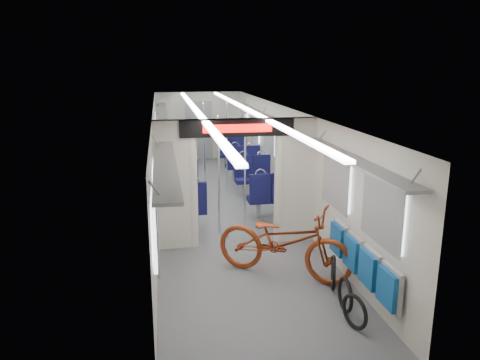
{
  "coord_description": "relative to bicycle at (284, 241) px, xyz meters",
  "views": [
    {
      "loc": [
        -1.31,
        -10.02,
        3.23
      ],
      "look_at": [
        0.09,
        -1.87,
        1.17
      ],
      "focal_mm": 35.0,
      "sensor_mm": 36.0,
      "label": 1
    }
  ],
  "objects": [
    {
      "name": "seat_bay_far_left",
      "position": [
        -1.43,
        7.19,
        -0.0
      ],
      "size": [
        0.95,
        2.25,
        1.15
      ],
      "color": "#0D0D39",
      "rests_on": "ground"
    },
    {
      "name": "carriage",
      "position": [
        -0.49,
        3.22,
        0.93
      ],
      "size": [
        12.0,
        12.02,
        2.31
      ],
      "color": "#515456",
      "rests_on": "ground"
    },
    {
      "name": "seat_bay_near_right",
      "position": [
        0.44,
        3.72,
        -0.02
      ],
      "size": [
        0.92,
        2.12,
        1.12
      ],
      "color": "#0D0D39",
      "rests_on": "ground"
    },
    {
      "name": "seat_bay_far_right",
      "position": [
        0.44,
        7.07,
        -0.01
      ],
      "size": [
        0.93,
        2.19,
        1.14
      ],
      "color": "#0D0D39",
      "rests_on": "ground"
    },
    {
      "name": "bike_hoop_b",
      "position": [
        0.54,
        -1.2,
        -0.35
      ],
      "size": [
        0.06,
        0.48,
        0.48
      ],
      "primitive_type": "torus",
      "rotation": [
        1.57,
        0.0,
        1.55
      ],
      "color": "black",
      "rests_on": "ground"
    },
    {
      "name": "seat_bay_near_left",
      "position": [
        -1.43,
        3.23,
        -0.02
      ],
      "size": [
        0.93,
        2.15,
        1.12
      ],
      "color": "#0D0D39",
      "rests_on": "ground"
    },
    {
      "name": "stanchion_far_right",
      "position": [
        -0.16,
        5.09,
        0.58
      ],
      "size": [
        0.04,
        0.04,
        2.3
      ],
      "primitive_type": "cylinder",
      "color": "silver",
      "rests_on": "ground"
    },
    {
      "name": "stanchion_near_left",
      "position": [
        -0.73,
        2.14,
        0.58
      ],
      "size": [
        0.04,
        0.04,
        2.3
      ],
      "primitive_type": "cylinder",
      "color": "silver",
      "rests_on": "ground"
    },
    {
      "name": "stanchion_near_right",
      "position": [
        -0.21,
        2.19,
        0.58
      ],
      "size": [
        0.04,
        0.04,
        2.3
      ],
      "primitive_type": "cylinder",
      "color": "silver",
      "rests_on": "ground"
    },
    {
      "name": "bike_hoop_a",
      "position": [
        0.49,
        -1.61,
        -0.36
      ],
      "size": [
        0.19,
        0.46,
        0.46
      ],
      "primitive_type": "torus",
      "rotation": [
        1.57,
        0.0,
        1.87
      ],
      "color": "black",
      "rests_on": "ground"
    },
    {
      "name": "stanchion_far_left",
      "position": [
        -0.73,
        5.05,
        0.58
      ],
      "size": [
        0.04,
        0.04,
        2.3
      ],
      "primitive_type": "cylinder",
      "color": "silver",
      "rests_on": "ground"
    },
    {
      "name": "bicycle",
      "position": [
        0.0,
        0.0,
        0.0
      ],
      "size": [
        2.22,
        1.83,
        1.14
      ],
      "primitive_type": "imported",
      "rotation": [
        0.0,
        0.0,
        0.98
      ],
      "color": "maroon",
      "rests_on": "ground"
    },
    {
      "name": "flip_bench",
      "position": [
        0.86,
        -0.91,
        0.01
      ],
      "size": [
        0.12,
        2.12,
        0.54
      ],
      "color": "gray",
      "rests_on": "carriage"
    },
    {
      "name": "bike_hoop_c",
      "position": [
        0.61,
        -0.56,
        -0.33
      ],
      "size": [
        0.22,
        0.51,
        0.52
      ],
      "primitive_type": "torus",
      "rotation": [
        1.57,
        0.0,
        1.24
      ],
      "color": "black",
      "rests_on": "ground"
    }
  ]
}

